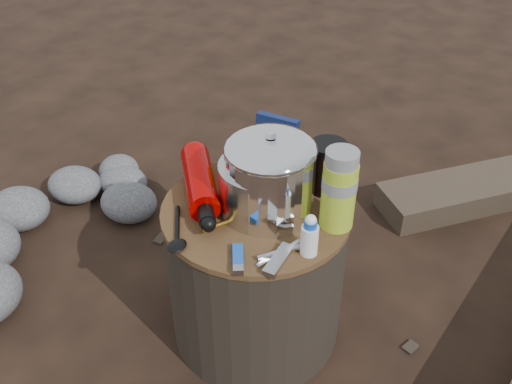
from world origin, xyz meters
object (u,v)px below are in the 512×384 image
at_px(camping_pot, 270,175).
at_px(fuel_bottle, 200,181).
at_px(stump, 256,272).
at_px(travel_mug, 327,167).
at_px(thermos, 339,190).

xyz_separation_m(camping_pot, fuel_bottle, (-0.19, -0.01, -0.07)).
bearing_deg(stump, camping_pot, 12.58).
bearing_deg(travel_mug, camping_pot, -121.40).
xyz_separation_m(stump, travel_mug, (0.12, 0.15, 0.28)).
bearing_deg(travel_mug, fuel_bottle, -150.24).
xyz_separation_m(camping_pot, thermos, (0.16, 0.02, -0.01)).
bearing_deg(camping_pot, stump, -167.42).
distance_m(stump, thermos, 0.37).
bearing_deg(thermos, stump, -170.74).
bearing_deg(camping_pot, thermos, 8.58).
bearing_deg(stump, travel_mug, 51.53).
relative_size(thermos, travel_mug, 1.51).
height_order(camping_pot, fuel_bottle, camping_pot).
distance_m(thermos, travel_mug, 0.15).
distance_m(stump, travel_mug, 0.34).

